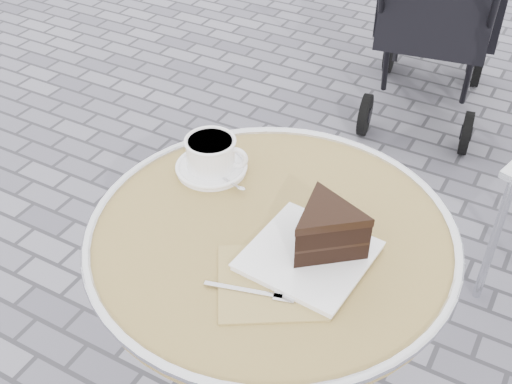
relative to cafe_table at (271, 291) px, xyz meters
The scene contains 4 objects.
cafe_table is the anchor object (origin of this frame).
cappuccino_set 0.31m from the cafe_table, 151.22° to the left, with size 0.17×0.15×0.08m.
cake_plate_set 0.24m from the cafe_table, ahead, with size 0.28×0.33×0.11m.
baby_stroller 1.87m from the cafe_table, 95.19° to the left, with size 0.61×1.06×1.04m.
Camera 1 is at (0.41, -0.80, 1.57)m, focal length 45.00 mm.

